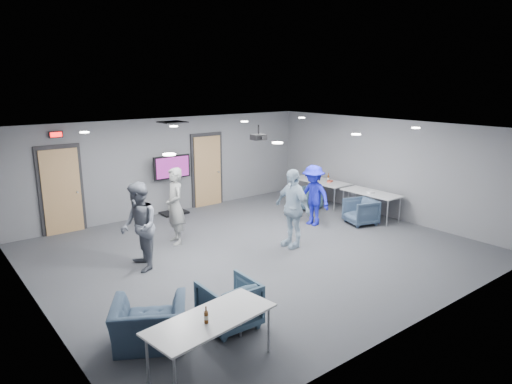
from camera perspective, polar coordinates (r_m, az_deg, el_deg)
floor at (r=10.27m, az=0.18°, el=-7.32°), size 9.00×9.00×0.00m
ceiling at (r=9.64m, az=0.19°, el=7.84°), size 9.00×9.00×0.00m
wall_back at (r=13.17m, az=-10.68°, el=3.26°), size 9.00×0.02×2.70m
wall_front at (r=7.29m, az=20.17°, el=-5.84°), size 9.00×0.02×2.70m
wall_left at (r=8.01m, az=-26.08°, el=-4.69°), size 0.02×8.00×2.70m
wall_right at (r=13.08m, az=15.86°, el=2.90°), size 0.02×8.00×2.70m
door_left at (r=12.13m, az=-23.15°, el=0.13°), size 1.06×0.17×2.24m
door_right at (r=13.77m, az=-6.12°, el=2.67°), size 1.06×0.17×2.24m
exit_sign at (r=11.89m, az=-23.75°, el=6.60°), size 0.32×0.08×0.16m
hvac_diffuser at (r=11.71m, az=-10.40°, el=8.59°), size 0.60×0.60×0.03m
downlights at (r=9.64m, az=0.19°, el=7.75°), size 6.18×3.78×0.02m
person_a at (r=10.64m, az=-10.08°, el=-1.74°), size 0.54×0.72×1.78m
person_b at (r=9.30m, az=-14.42°, el=-4.23°), size 0.83×0.98×1.78m
person_c at (r=10.31m, az=4.55°, el=-2.01°), size 0.44×1.06×1.80m
person_d at (r=11.93m, az=7.16°, el=-0.42°), size 0.68×1.07×1.59m
chair_right_a at (r=13.53m, az=6.37°, el=-0.81°), size 0.72×0.70×0.63m
chair_right_b at (r=12.33m, az=12.95°, el=-2.41°), size 0.92×0.90×0.67m
chair_front_a at (r=7.19m, az=-3.40°, el=-13.78°), size 0.81×0.83×0.74m
chair_front_b at (r=6.90m, az=-13.15°, el=-15.78°), size 1.33×1.28×0.66m
table_right_a at (r=14.05m, az=8.09°, el=1.25°), size 0.78×1.87×0.73m
table_right_b at (r=12.85m, az=14.19°, el=-0.24°), size 0.69×1.66×0.73m
table_front_left at (r=6.11m, az=-5.63°, el=-15.77°), size 1.82×0.95×0.73m
bottle_front at (r=5.95m, az=-6.25°, el=-15.26°), size 0.06×0.06×0.23m
bottle_right at (r=13.92m, az=9.02°, el=1.69°), size 0.07×0.07×0.27m
snack_box at (r=13.89m, az=9.23°, el=1.34°), size 0.23×0.20×0.04m
wrapper at (r=12.74m, az=14.17°, el=-0.03°), size 0.21×0.15×0.04m
tv_stand at (r=13.00m, az=-10.38°, el=1.34°), size 1.09×0.52×1.68m
projector at (r=10.80m, az=0.33°, el=6.91°), size 0.34×0.33×0.35m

